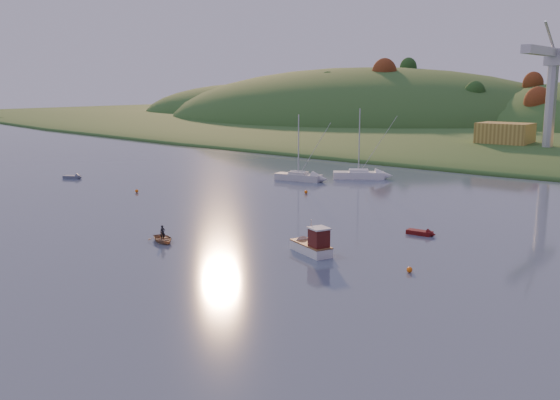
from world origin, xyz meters
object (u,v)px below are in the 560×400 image
Objects in this scene: sailboat_near at (359,174)px; red_tender at (425,233)px; sailboat_far at (298,176)px; fishing_boat at (309,244)px; canoe at (163,239)px; grey_dinghy at (75,177)px.

sailboat_near reaches higher than red_tender.
fishing_boat is at bearing -63.13° from sailboat_far.
canoe is (7.35, -48.87, -0.40)m from sailboat_near.
sailboat_near reaches higher than fishing_boat.
grey_dinghy reaches higher than canoe.
sailboat_far is 43.28m from canoe.
canoe is (14.01, -40.95, -0.36)m from sailboat_far.
grey_dinghy is at bearing 176.60° from red_tender.
sailboat_far is at bearing 143.24° from red_tender.
fishing_boat is at bearing -44.32° from canoe.
grey_dinghy is at bearing 9.56° from fishing_boat.
canoe is 48.33m from grey_dinghy.
sailboat_far reaches higher than red_tender.
grey_dinghy reaches higher than red_tender.
sailboat_far is at bearing 40.35° from canoe.
sailboat_near is (-21.07, 42.70, -0.06)m from fishing_boat.
sailboat_near reaches higher than canoe.
fishing_boat is at bearing -116.70° from red_tender.
sailboat_near is 1.08× the size of sailboat_far.
fishing_boat reaches higher than grey_dinghy.
canoe is (-13.72, -6.17, -0.46)m from fishing_boat.
fishing_boat is 0.55× the size of sailboat_far.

